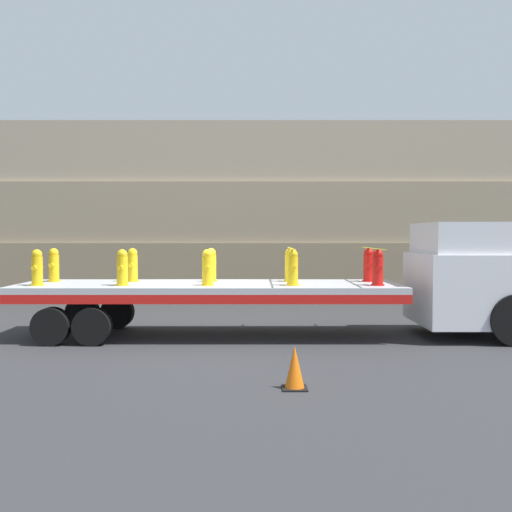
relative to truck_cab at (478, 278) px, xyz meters
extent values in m
plane|color=#2D2D30|center=(-6.21, 0.00, -1.35)|extent=(120.00, 120.00, 0.00)
cube|color=#84755B|center=(-6.21, 7.49, -0.31)|extent=(60.00, 3.00, 2.09)
cube|color=gray|center=(-6.21, 7.64, 1.78)|extent=(60.00, 3.00, 2.09)
cube|color=tan|center=(-6.21, 7.79, 3.87)|extent=(60.00, 3.00, 2.09)
cube|color=silver|center=(-0.06, 0.00, -0.23)|extent=(2.63, 2.46, 1.63)
cube|color=silver|center=(-0.33, 0.00, 0.94)|extent=(1.84, 2.26, 0.71)
cube|color=black|center=(0.66, 0.00, 0.10)|extent=(1.05, 2.16, 0.91)
cylinder|color=black|center=(0.40, 1.17, -0.79)|extent=(1.12, 0.28, 1.12)
cube|color=#B2B2B7|center=(-6.21, 0.00, -0.19)|extent=(8.82, 2.41, 0.14)
cube|color=red|center=(-6.21, -1.16, -0.36)|extent=(8.82, 0.08, 0.20)
cube|color=red|center=(-6.21, 1.16, -0.36)|extent=(8.82, 0.08, 0.20)
cylinder|color=black|center=(-8.64, -1.11, -0.94)|extent=(0.82, 0.30, 0.82)
cylinder|color=black|center=(-8.64, 1.11, -0.94)|extent=(0.82, 0.30, 0.82)
cylinder|color=black|center=(-9.52, -1.11, -0.94)|extent=(0.82, 0.30, 0.82)
cylinder|color=black|center=(-9.52, 1.11, -0.94)|extent=(0.82, 0.30, 0.82)
cylinder|color=gold|center=(-10.02, -0.53, -0.10)|extent=(0.30, 0.30, 0.03)
cylinder|color=gold|center=(-10.02, -0.53, 0.21)|extent=(0.24, 0.24, 0.64)
sphere|color=gold|center=(-10.02, -0.53, 0.58)|extent=(0.23, 0.23, 0.23)
cylinder|color=gold|center=(-10.02, -0.70, 0.28)|extent=(0.11, 0.10, 0.11)
cylinder|color=gold|center=(-10.02, -0.36, 0.28)|extent=(0.11, 0.10, 0.11)
cylinder|color=gold|center=(-10.02, 0.53, -0.10)|extent=(0.30, 0.30, 0.03)
cylinder|color=gold|center=(-10.02, 0.53, 0.21)|extent=(0.24, 0.24, 0.64)
sphere|color=gold|center=(-10.02, 0.53, 0.58)|extent=(0.23, 0.23, 0.23)
cylinder|color=gold|center=(-10.02, 0.36, 0.28)|extent=(0.11, 0.10, 0.11)
cylinder|color=gold|center=(-10.02, 0.70, 0.28)|extent=(0.11, 0.10, 0.11)
cylinder|color=gold|center=(-8.12, -0.53, -0.10)|extent=(0.30, 0.30, 0.03)
cylinder|color=gold|center=(-8.12, -0.53, 0.21)|extent=(0.24, 0.24, 0.64)
sphere|color=gold|center=(-8.12, -0.53, 0.58)|extent=(0.23, 0.23, 0.23)
cylinder|color=gold|center=(-8.12, -0.70, 0.28)|extent=(0.11, 0.10, 0.11)
cylinder|color=gold|center=(-8.12, -0.36, 0.28)|extent=(0.11, 0.10, 0.11)
cylinder|color=gold|center=(-8.12, 0.53, -0.10)|extent=(0.30, 0.30, 0.03)
cylinder|color=gold|center=(-8.12, 0.53, 0.21)|extent=(0.24, 0.24, 0.64)
sphere|color=gold|center=(-8.12, 0.53, 0.58)|extent=(0.23, 0.23, 0.23)
cylinder|color=gold|center=(-8.12, 0.36, 0.28)|extent=(0.11, 0.10, 0.11)
cylinder|color=gold|center=(-8.12, 0.70, 0.28)|extent=(0.11, 0.10, 0.11)
cylinder|color=gold|center=(-6.21, -0.53, -0.10)|extent=(0.30, 0.30, 0.03)
cylinder|color=gold|center=(-6.21, -0.53, 0.21)|extent=(0.24, 0.24, 0.64)
sphere|color=gold|center=(-6.21, -0.53, 0.58)|extent=(0.23, 0.23, 0.23)
cylinder|color=gold|center=(-6.21, -0.70, 0.28)|extent=(0.11, 0.10, 0.11)
cylinder|color=gold|center=(-6.21, -0.36, 0.28)|extent=(0.11, 0.10, 0.11)
cylinder|color=gold|center=(-6.21, 0.53, -0.10)|extent=(0.30, 0.30, 0.03)
cylinder|color=gold|center=(-6.21, 0.53, 0.21)|extent=(0.24, 0.24, 0.64)
sphere|color=gold|center=(-6.21, 0.53, 0.58)|extent=(0.23, 0.23, 0.23)
cylinder|color=gold|center=(-6.21, 0.36, 0.28)|extent=(0.11, 0.10, 0.11)
cylinder|color=gold|center=(-6.21, 0.70, 0.28)|extent=(0.11, 0.10, 0.11)
cylinder|color=gold|center=(-4.31, -0.53, -0.10)|extent=(0.30, 0.30, 0.03)
cylinder|color=gold|center=(-4.31, -0.53, 0.21)|extent=(0.24, 0.24, 0.64)
sphere|color=gold|center=(-4.31, -0.53, 0.58)|extent=(0.23, 0.23, 0.23)
cylinder|color=gold|center=(-4.31, -0.70, 0.28)|extent=(0.11, 0.10, 0.11)
cylinder|color=gold|center=(-4.31, -0.36, 0.28)|extent=(0.11, 0.10, 0.11)
cylinder|color=gold|center=(-4.31, 0.53, -0.10)|extent=(0.30, 0.30, 0.03)
cylinder|color=gold|center=(-4.31, 0.53, 0.21)|extent=(0.24, 0.24, 0.64)
sphere|color=gold|center=(-4.31, 0.53, 0.58)|extent=(0.23, 0.23, 0.23)
cylinder|color=gold|center=(-4.31, 0.36, 0.28)|extent=(0.11, 0.10, 0.11)
cylinder|color=gold|center=(-4.31, 0.70, 0.28)|extent=(0.11, 0.10, 0.11)
cylinder|color=red|center=(-2.40, -0.53, -0.10)|extent=(0.30, 0.30, 0.03)
cylinder|color=red|center=(-2.40, -0.53, 0.21)|extent=(0.24, 0.24, 0.64)
sphere|color=red|center=(-2.40, -0.53, 0.58)|extent=(0.23, 0.23, 0.23)
cylinder|color=red|center=(-2.40, -0.70, 0.28)|extent=(0.11, 0.10, 0.11)
cylinder|color=red|center=(-2.40, -0.36, 0.28)|extent=(0.11, 0.10, 0.11)
cylinder|color=red|center=(-2.40, 0.53, -0.10)|extent=(0.30, 0.30, 0.03)
cylinder|color=red|center=(-2.40, 0.53, 0.21)|extent=(0.24, 0.24, 0.64)
sphere|color=red|center=(-2.40, 0.53, 0.58)|extent=(0.23, 0.23, 0.23)
cylinder|color=red|center=(-2.40, 0.36, 0.28)|extent=(0.11, 0.10, 0.11)
cylinder|color=red|center=(-2.40, 0.70, 0.28)|extent=(0.11, 0.10, 0.11)
cube|color=yellow|center=(-4.31, 0.00, 0.70)|extent=(0.05, 2.61, 0.01)
cube|color=yellow|center=(-2.40, 0.00, 0.70)|extent=(0.05, 2.61, 0.01)
cube|color=black|center=(-4.53, -4.55, -1.34)|extent=(0.39, 0.39, 0.03)
cone|color=orange|center=(-4.53, -4.55, -1.00)|extent=(0.30, 0.30, 0.64)
camera|label=1|loc=(-5.13, -13.24, 1.03)|focal=40.00mm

